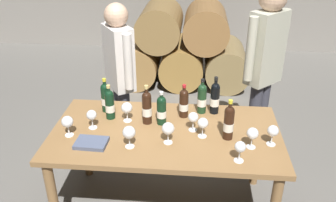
{
  "coord_description": "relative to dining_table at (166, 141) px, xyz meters",
  "views": [
    {
      "loc": [
        0.21,
        -2.24,
        2.19
      ],
      "look_at": [
        0.0,
        0.2,
        0.91
      ],
      "focal_mm": 38.2,
      "sensor_mm": 36.0,
      "label": 1
    }
  ],
  "objects": [
    {
      "name": "wine_bottle_0",
      "position": [
        -0.51,
        0.27,
        0.22
      ],
      "size": [
        0.07,
        0.07,
        0.29
      ],
      "color": "black",
      "rests_on": "dining_table"
    },
    {
      "name": "tasting_notebook",
      "position": [
        -0.5,
        -0.22,
        0.11
      ],
      "size": [
        0.23,
        0.17,
        0.03
      ],
      "primitive_type": "cube",
      "rotation": [
        0.0,
        0.0,
        -0.04
      ],
      "color": "#4C5670",
      "rests_on": "dining_table"
    },
    {
      "name": "taster_seated_left",
      "position": [
        -0.49,
        0.72,
        0.25
      ],
      "size": [
        0.33,
        0.42,
        1.54
      ],
      "color": "#383842",
      "rests_on": "ground_plane"
    },
    {
      "name": "wine_glass_5",
      "position": [
        0.51,
        -0.32,
        0.2
      ],
      "size": [
        0.07,
        0.07,
        0.15
      ],
      "color": "white",
      "rests_on": "dining_table"
    },
    {
      "name": "dining_table",
      "position": [
        0.0,
        0.0,
        0.0
      ],
      "size": [
        1.7,
        0.9,
        0.76
      ],
      "color": "olive",
      "rests_on": "ground_plane"
    },
    {
      "name": "wine_bottle_2",
      "position": [
        0.45,
        -0.05,
        0.22
      ],
      "size": [
        0.07,
        0.07,
        0.31
      ],
      "color": "black",
      "rests_on": "dining_table"
    },
    {
      "name": "barrel_stack",
      "position": [
        0.0,
        2.6,
        -0.15
      ],
      "size": [
        1.86,
        0.9,
        1.15
      ],
      "color": "olive",
      "rests_on": "ground_plane"
    },
    {
      "name": "wine_glass_0",
      "position": [
        0.27,
        -0.05,
        0.2
      ],
      "size": [
        0.08,
        0.08,
        0.15
      ],
      "color": "white",
      "rests_on": "dining_table"
    },
    {
      "name": "wine_bottle_7",
      "position": [
        0.26,
        0.32,
        0.22
      ],
      "size": [
        0.07,
        0.07,
        0.29
      ],
      "color": "#19381E",
      "rests_on": "dining_table"
    },
    {
      "name": "wine_bottle_6",
      "position": [
        -0.45,
        0.16,
        0.22
      ],
      "size": [
        0.07,
        0.07,
        0.28
      ],
      "color": "black",
      "rests_on": "dining_table"
    },
    {
      "name": "wine_bottle_5",
      "position": [
        0.12,
        0.24,
        0.21
      ],
      "size": [
        0.07,
        0.07,
        0.27
      ],
      "color": "black",
      "rests_on": "dining_table"
    },
    {
      "name": "wine_glass_3",
      "position": [
        0.03,
        -0.15,
        0.2
      ],
      "size": [
        0.09,
        0.09,
        0.16
      ],
      "color": "white",
      "rests_on": "dining_table"
    },
    {
      "name": "wine_glass_1",
      "position": [
        -0.31,
        0.12,
        0.2
      ],
      "size": [
        0.09,
        0.09,
        0.16
      ],
      "color": "white",
      "rests_on": "dining_table"
    },
    {
      "name": "wine_bottle_4",
      "position": [
        -0.15,
        0.11,
        0.23
      ],
      "size": [
        0.07,
        0.07,
        0.32
      ],
      "color": "black",
      "rests_on": "dining_table"
    },
    {
      "name": "wine_glass_6",
      "position": [
        0.61,
        -0.16,
        0.2
      ],
      "size": [
        0.08,
        0.08,
        0.15
      ],
      "color": "white",
      "rests_on": "dining_table"
    },
    {
      "name": "wine_bottle_1",
      "position": [
        0.37,
        0.32,
        0.23
      ],
      "size": [
        0.07,
        0.07,
        0.31
      ],
      "color": "black",
      "rests_on": "dining_table"
    },
    {
      "name": "sommelier_presenting",
      "position": [
        0.8,
        0.75,
        0.37
      ],
      "size": [
        0.38,
        0.36,
        1.72
      ],
      "color": "#383842",
      "rests_on": "ground_plane"
    },
    {
      "name": "wine_glass_4",
      "position": [
        -0.23,
        -0.22,
        0.21
      ],
      "size": [
        0.09,
        0.09,
        0.16
      ],
      "color": "white",
      "rests_on": "dining_table"
    },
    {
      "name": "wine_glass_2",
      "position": [
        -0.7,
        -0.12,
        0.2
      ],
      "size": [
        0.08,
        0.08,
        0.16
      ],
      "color": "white",
      "rests_on": "dining_table"
    },
    {
      "name": "wine_glass_9",
      "position": [
        -0.55,
        0.0,
        0.2
      ],
      "size": [
        0.08,
        0.08,
        0.15
      ],
      "color": "white",
      "rests_on": "dining_table"
    },
    {
      "name": "wine_glass_8",
      "position": [
        0.75,
        -0.11,
        0.2
      ],
      "size": [
        0.08,
        0.08,
        0.15
      ],
      "color": "white",
      "rests_on": "dining_table"
    },
    {
      "name": "wine_glass_7",
      "position": [
        0.2,
        0.03,
        0.2
      ],
      "size": [
        0.08,
        0.08,
        0.15
      ],
      "color": "white",
      "rests_on": "dining_table"
    },
    {
      "name": "wine_bottle_3",
      "position": [
        -0.04,
        0.11,
        0.21
      ],
      "size": [
        0.07,
        0.07,
        0.27
      ],
      "color": "black",
      "rests_on": "dining_table"
    }
  ]
}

